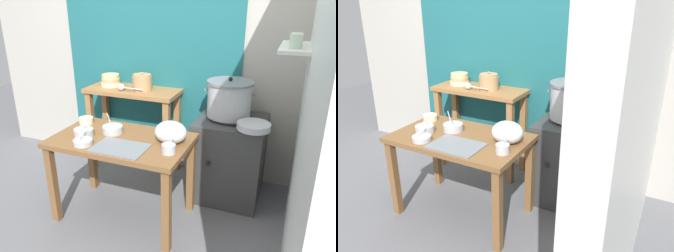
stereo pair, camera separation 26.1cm
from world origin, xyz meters
TOP-DOWN VIEW (x-y plane):
  - ground_plane at (0.00, 0.00)m, footprint 9.00×9.00m
  - wall_back at (0.08, 1.10)m, footprint 4.40×0.12m
  - wall_right at (1.40, 0.20)m, footprint 0.30×3.20m
  - prep_table at (0.05, 0.05)m, footprint 1.10×0.66m
  - back_shelf_table at (-0.25, 0.83)m, footprint 0.96×0.40m
  - stove_block at (0.80, 0.70)m, footprint 0.60×0.61m
  - steamer_pot at (0.76, 0.72)m, footprint 0.45×0.40m
  - clay_pot at (-0.14, 0.83)m, footprint 0.20×0.20m
  - bowl_stack_enamel at (-0.52, 0.86)m, footprint 0.20×0.20m
  - ladle at (-0.31, 0.73)m, footprint 0.28×0.07m
  - serving_tray at (0.13, -0.12)m, footprint 0.40×0.28m
  - plastic_bag at (0.44, 0.12)m, footprint 0.25×0.22m
  - wide_pan at (1.02, 0.48)m, footprint 0.27×0.27m
  - prep_bowl_0 at (-0.07, 0.13)m, footprint 0.17×0.17m
  - prep_bowl_1 at (-0.40, 0.23)m, footprint 0.12×0.12m
  - prep_bowl_2 at (-0.26, -0.02)m, footprint 0.15×0.15m
  - prep_bowl_3 at (0.50, -0.06)m, footprint 0.10×0.10m
  - prep_bowl_4 at (-0.16, -0.16)m, footprint 0.15×0.15m

SIDE VIEW (x-z plane):
  - ground_plane at x=0.00m, z-range 0.00..0.00m
  - stove_block at x=0.80m, z-range -0.01..0.77m
  - prep_table at x=0.05m, z-range 0.25..0.97m
  - back_shelf_table at x=-0.25m, z-range 0.23..1.13m
  - serving_tray at x=0.13m, z-range 0.72..0.73m
  - prep_bowl_4 at x=-0.16m, z-range 0.67..0.82m
  - prep_bowl_1 at x=-0.40m, z-range 0.72..0.78m
  - prep_bowl_0 at x=-0.07m, z-range 0.67..0.84m
  - prep_bowl_2 at x=-0.26m, z-range 0.68..0.83m
  - prep_bowl_3 at x=0.50m, z-range 0.69..0.83m
  - plastic_bag at x=0.44m, z-range 0.72..0.89m
  - wide_pan at x=1.02m, z-range 0.78..0.83m
  - ladle at x=-0.31m, z-range 0.90..0.97m
  - steamer_pot at x=0.76m, z-range 0.76..1.12m
  - bowl_stack_enamel at x=-0.52m, z-range 0.90..1.02m
  - clay_pot at x=-0.14m, z-range 0.89..1.07m
  - wall_right at x=1.40m, z-range 0.00..2.60m
  - wall_back at x=0.08m, z-range 0.00..2.60m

